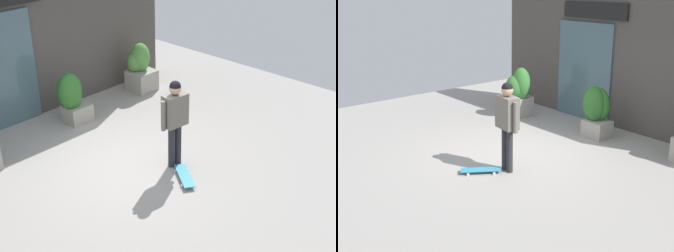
{
  "view_description": "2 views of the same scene",
  "coord_description": "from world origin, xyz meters",
  "views": [
    {
      "loc": [
        -5.19,
        -5.89,
        4.93
      ],
      "look_at": [
        0.4,
        -0.63,
        0.87
      ],
      "focal_mm": 50.06,
      "sensor_mm": 36.0,
      "label": 1
    },
    {
      "loc": [
        6.61,
        -5.78,
        3.52
      ],
      "look_at": [
        0.4,
        -0.63,
        0.87
      ],
      "focal_mm": 47.39,
      "sensor_mm": 36.0,
      "label": 2
    }
  ],
  "objects": [
    {
      "name": "planter_box_mid",
      "position": [
        2.6,
        2.45,
        0.58
      ],
      "size": [
        0.65,
        0.63,
        1.25
      ],
      "color": "gray",
      "rests_on": "ground_plane"
    },
    {
      "name": "building_facade",
      "position": [
        -0.03,
        3.23,
        1.9
      ],
      "size": [
        7.68,
        0.31,
        3.84
      ],
      "color": "#4C4742",
      "rests_on": "ground_plane"
    },
    {
      "name": "ground_plane",
      "position": [
        0.0,
        0.0,
        0.0
      ],
      "size": [
        12.0,
        12.0,
        0.0
      ],
      "primitive_type": "plane",
      "color": "#9E9993"
    },
    {
      "name": "skateboard",
      "position": [
        0.28,
        -1.16,
        0.06
      ],
      "size": [
        0.6,
        0.76,
        0.08
      ],
      "rotation": [
        0.0,
        0.0,
        -2.16
      ],
      "color": "teal",
      "rests_on": "ground_plane"
    },
    {
      "name": "skateboarder",
      "position": [
        0.51,
        -0.7,
        1.08
      ],
      "size": [
        0.64,
        0.31,
        1.75
      ],
      "rotation": [
        0.0,
        0.0,
        -1.69
      ],
      "color": "#28282D",
      "rests_on": "ground_plane"
    },
    {
      "name": "planter_box_right",
      "position": [
        0.27,
        2.22,
        0.65
      ],
      "size": [
        0.71,
        0.56,
        1.2
      ],
      "color": "gray",
      "rests_on": "ground_plane"
    }
  ]
}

